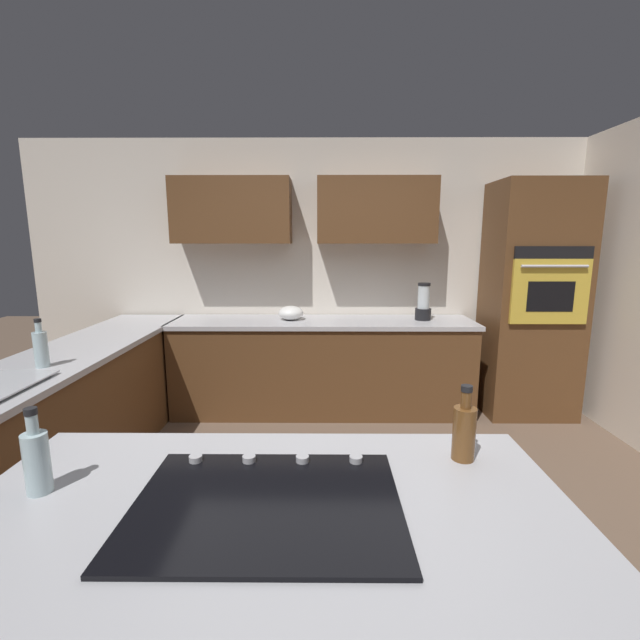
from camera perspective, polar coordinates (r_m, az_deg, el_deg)
name	(u,v)px	position (r m, az deg, el deg)	size (l,w,h in m)	color
ground_plane	(339,523)	(2.84, 2.50, -24.99)	(14.00, 14.00, 0.00)	brown
wall_back	(326,261)	(4.37, 0.86, 7.71)	(6.00, 0.44, 2.60)	silver
lower_cabinets_back	(322,368)	(4.21, 0.33, -6.33)	(2.80, 0.60, 0.86)	brown
countertop_back	(323,322)	(4.10, 0.33, -0.30)	(2.84, 0.64, 0.04)	#B2B2B7
lower_cabinets_side	(77,416)	(3.56, -29.21, -10.95)	(0.60, 2.90, 0.86)	brown
countertop_side	(70,354)	(3.43, -29.88, -3.89)	(0.64, 2.94, 0.04)	#B2B2B7
island_top	(267,513)	(1.37, -6.90, -23.77)	(1.77, 0.95, 0.04)	#B2B2B7
wall_oven	(532,301)	(4.51, 25.98, 2.25)	(0.80, 0.66, 2.17)	brown
cooktop	(267,503)	(1.36, -6.90, -22.68)	(0.76, 0.56, 0.03)	black
blender	(423,304)	(4.21, 13.38, 2.04)	(0.15, 0.15, 0.35)	black
mixing_bowl	(291,313)	(4.13, -3.83, 0.93)	(0.24, 0.24, 0.13)	white
dish_soap_bottle	(41,348)	(3.07, -32.73, -3.08)	(0.08, 0.08, 0.29)	silver
oil_bottle	(37,460)	(1.60, -33.12, -15.06)	(0.07, 0.07, 0.27)	silver
second_bottle	(464,431)	(1.62, 18.36, -13.58)	(0.08, 0.08, 0.27)	brown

